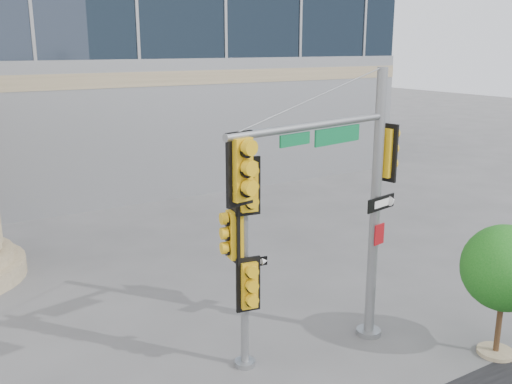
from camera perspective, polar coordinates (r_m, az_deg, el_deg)
ground at (r=12.54m, az=4.41°, el=-17.11°), size 120.00×120.00×0.00m
main_signal_pole at (r=11.80m, az=8.91°, el=0.74°), size 4.71×1.34×6.12m
secondary_signal_pole at (r=11.32m, az=-1.23°, el=-5.50°), size 0.79×0.67×4.59m
street_tree at (r=13.25m, az=23.67°, el=-7.24°), size 1.89×1.84×2.94m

